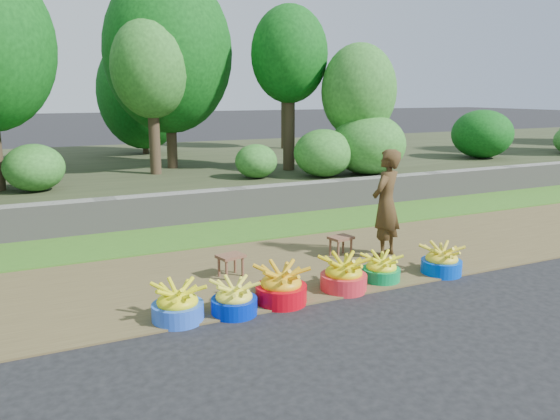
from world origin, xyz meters
name	(u,v)px	position (x,y,z in m)	size (l,w,h in m)	color
ground_plane	(369,294)	(0.00, 0.00, 0.00)	(120.00, 120.00, 0.00)	black
dirt_shoulder	(315,262)	(0.00, 1.25, 0.01)	(80.00, 2.50, 0.02)	brown
grass_verge	(255,228)	(0.00, 3.25, 0.02)	(80.00, 1.50, 0.04)	#396F1E
retaining_wall	(236,204)	(0.00, 4.10, 0.28)	(80.00, 0.35, 0.55)	gray
earth_bank	(167,170)	(0.00, 9.00, 0.25)	(80.00, 10.00, 0.50)	#313820
vegetation	(214,65)	(0.43, 6.35, 2.75)	(33.93, 8.71, 4.75)	#3C2E1F
basin_a	(178,305)	(-2.12, 0.20, 0.17)	(0.51, 0.51, 0.38)	blue
basin_b	(234,299)	(-1.56, 0.13, 0.16)	(0.47, 0.47, 0.35)	#0020B6
basin_c	(281,286)	(-1.00, 0.19, 0.18)	(0.55, 0.55, 0.41)	#C00412
basin_d	(344,275)	(-0.20, 0.23, 0.18)	(0.53, 0.53, 0.39)	red
basin_e	(381,269)	(0.36, 0.29, 0.15)	(0.45, 0.45, 0.34)	#078742
basin_f	(442,261)	(1.19, 0.19, 0.17)	(0.49, 0.49, 0.37)	#003ED0
stool_left	(231,259)	(-1.20, 1.18, 0.24)	(0.35, 0.30, 0.27)	brown
stool_right	(341,240)	(0.45, 1.33, 0.24)	(0.34, 0.28, 0.27)	brown
vendor_woman	(386,204)	(0.97, 1.06, 0.75)	(0.53, 0.35, 1.46)	black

